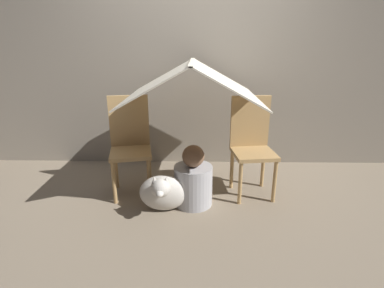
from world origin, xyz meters
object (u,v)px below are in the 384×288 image
chair_left (130,142)px  chair_right (252,143)px  dog (163,192)px  person_front (193,181)px

chair_left → chair_right: bearing=-11.5°
chair_left → dog: 0.62m
chair_left → chair_right: 1.17m
chair_left → person_front: (0.61, -0.26, -0.28)m
person_front → dog: size_ratio=1.36×
person_front → dog: 0.30m
chair_right → dog: size_ratio=2.26×
chair_left → person_front: bearing=-34.6°
dog → chair_right: bearing=26.1°
dog → chair_left: bearing=131.0°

